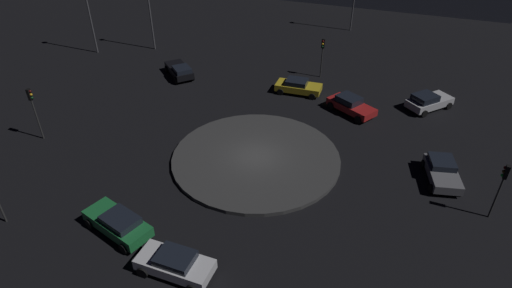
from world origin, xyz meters
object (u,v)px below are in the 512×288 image
Objects in this scene: car_silver at (428,101)px; car_yellow at (298,86)px; car_green at (118,223)px; traffic_light_southeast at (502,181)px; car_grey at (442,171)px; traffic_light_northwest at (33,104)px; traffic_light_northeast at (323,50)px; car_white at (175,263)px; car_black at (180,70)px; car_red at (351,105)px.

car_silver reaches higher than car_yellow.
car_green is at bearing -105.20° from car_yellow.
car_yellow is (19.20, 10.68, -0.03)m from car_green.
car_yellow is (-8.60, 7.96, -0.06)m from car_silver.
car_grey is at bearing -43.32° from traffic_light_southeast.
traffic_light_northwest is 26.29m from traffic_light_northeast.
car_grey is 18.95m from car_white.
car_white is (2.03, -4.45, -0.01)m from car_green.
car_green is 22.77m from traffic_light_southeast.
car_black is 15.04m from traffic_light_northwest.
traffic_light_northeast is (-4.63, 9.98, 2.09)m from car_silver.
car_white is (-18.94, 0.70, 0.02)m from car_grey.
traffic_light_northeast is (21.13, 17.15, 2.14)m from car_white.
car_yellow is at bearing -90.07° from car_white.
car_grey is at bearing 44.86° from traffic_light_northeast.
car_silver is at bearing -133.39° from car_black.
car_green is 1.15× the size of car_silver.
car_green reaches higher than car_grey.
car_grey is at bearing -133.59° from car_white.
traffic_light_northeast is (3.96, 2.02, 2.15)m from car_yellow.
traffic_light_northeast reaches higher than car_white.
traffic_light_southeast is (23.83, -22.44, -0.28)m from traffic_light_northwest.
traffic_light_northeast reaches higher than car_silver.
car_red is (10.86, -14.01, 0.03)m from car_black.
traffic_light_southeast is (-0.54, -14.58, 2.07)m from car_red.
car_white is 1.06× the size of traffic_light_northeast.
car_white is 0.97× the size of traffic_light_northwest.
car_grey is 0.92× the size of car_red.
car_silver is at bearing -115.90° from car_white.
traffic_light_southeast is at bearing -159.85° from car_black.
traffic_light_southeast is (1.51, -19.92, 2.12)m from car_yellow.
car_yellow is 1.01× the size of car_white.
traffic_light_northwest is at bearing -25.20° from car_white.
car_silver is 0.91× the size of car_red.
traffic_light_southeast reaches higher than car_silver.
car_grey is (10.58, -24.51, -0.03)m from car_black.
traffic_light_northeast is at bearing 154.00° from car_red.
car_white is 19.40m from traffic_light_southeast.
car_black is 0.98× the size of traffic_light_northwest.
traffic_light_northeast reaches higher than car_grey.
car_red reaches higher than car_yellow.
car_silver is at bearing -109.79° from car_green.
car_yellow is 1.07× the size of traffic_light_northeast.
car_silver is at bearing -70.29° from traffic_light_southeast.
traffic_light_northwest reaches higher than car_grey.
traffic_light_southeast is at bearing -39.95° from car_yellow.
car_grey is (20.97, -5.15, -0.03)m from car_green.
car_green reaches higher than car_yellow.
car_yellow reaches higher than car_grey.
car_white is (-8.36, -23.80, -0.01)m from car_black.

